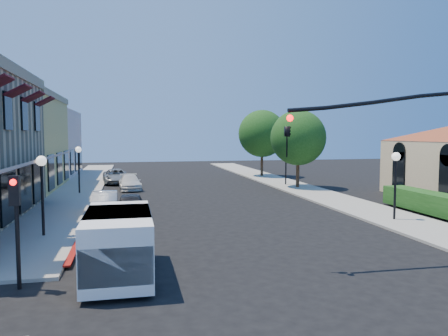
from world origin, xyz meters
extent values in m
plane|color=black|center=(0.00, 0.00, 0.00)|extent=(120.00, 120.00, 0.00)
cube|color=gray|center=(-8.75, 27.00, 0.06)|extent=(3.50, 50.00, 0.12)
cube|color=gray|center=(8.75, 27.00, 0.06)|extent=(3.50, 50.00, 0.12)
cube|color=maroon|center=(-6.90, 8.00, 0.00)|extent=(0.25, 10.00, 0.06)
cube|color=tan|center=(-10.65, 11.00, 7.80)|extent=(0.50, 18.20, 0.60)
cube|color=#561416|center=(-9.60, 11.00, 3.05)|extent=(1.75, 17.00, 0.67)
cube|color=#410D14|center=(-9.95, 10.80, 6.55)|extent=(1.02, 1.50, 0.60)
cube|color=#410D14|center=(-9.95, 14.20, 6.55)|extent=(1.02, 1.50, 0.60)
cube|color=#410D14|center=(-9.95, 17.60, 6.55)|extent=(1.02, 1.50, 0.60)
cube|color=black|center=(-10.45, 10.30, 1.60)|extent=(0.12, 2.60, 2.60)
cube|color=black|center=(-10.45, 13.70, 1.60)|extent=(0.12, 2.60, 2.60)
cube|color=black|center=(-10.45, 17.10, 1.60)|extent=(0.12, 2.60, 2.60)
cube|color=beige|center=(-15.50, 38.00, 3.50)|extent=(10.00, 12.00, 7.00)
cube|color=black|center=(14.45, 11.50, 1.80)|extent=(0.12, 1.40, 2.80)
cube|color=black|center=(14.45, 16.50, 1.80)|extent=(0.12, 1.40, 2.80)
cube|color=#184212|center=(11.70, 9.00, 0.00)|extent=(1.40, 8.00, 1.10)
cylinder|color=#2F2112|center=(8.80, 22.00, 1.05)|extent=(0.28, 0.28, 2.10)
sphere|color=#184212|center=(8.80, 22.00, 4.20)|extent=(4.56, 4.56, 4.56)
cylinder|color=#2F2112|center=(8.80, 32.00, 1.14)|extent=(0.28, 0.28, 2.27)
sphere|color=#184212|center=(8.80, 32.00, 4.55)|extent=(4.94, 4.94, 4.94)
cylinder|color=black|center=(4.10, 1.50, 5.60)|extent=(7.80, 0.14, 0.14)
imported|color=black|center=(0.20, 1.50, 4.70)|extent=(0.20, 0.16, 1.00)
sphere|color=#FF0C0C|center=(0.20, 1.32, 5.00)|extent=(0.22, 0.22, 0.22)
cylinder|color=black|center=(-8.00, 1.50, 1.50)|extent=(0.12, 0.12, 3.00)
cube|color=black|center=(-8.00, 1.35, 2.90)|extent=(0.28, 0.22, 0.85)
sphere|color=#FF0C0C|center=(-8.00, 1.23, 3.15)|extent=(0.18, 0.18, 0.18)
cylinder|color=black|center=(-8.50, 8.00, 1.60)|extent=(0.12, 0.12, 3.20)
sphere|color=white|center=(-8.50, 8.00, 3.35)|extent=(0.44, 0.44, 0.44)
cylinder|color=black|center=(-8.50, 22.00, 1.60)|extent=(0.12, 0.12, 3.20)
sphere|color=white|center=(-8.50, 22.00, 3.35)|extent=(0.44, 0.44, 0.44)
cylinder|color=black|center=(8.50, 8.00, 1.60)|extent=(0.12, 0.12, 3.20)
sphere|color=white|center=(8.50, 8.00, 3.35)|extent=(0.44, 0.44, 0.44)
cylinder|color=black|center=(8.50, 24.00, 1.60)|extent=(0.12, 0.12, 3.20)
sphere|color=white|center=(8.50, 24.00, 3.35)|extent=(0.44, 0.44, 0.44)
cube|color=white|center=(-5.19, 2.00, 1.10)|extent=(2.01, 4.63, 1.89)
cube|color=white|center=(-5.20, 0.00, 1.00)|extent=(1.95, 0.64, 1.05)
cube|color=black|center=(-5.20, 0.37, 1.52)|extent=(1.79, 0.11, 0.95)
cube|color=black|center=(-5.19, 2.32, 1.58)|extent=(2.03, 2.74, 0.95)
cylinder|color=black|center=(-6.09, 0.43, 0.35)|extent=(0.26, 0.69, 0.69)
cylinder|color=black|center=(-6.08, 3.58, 0.35)|extent=(0.26, 0.69, 0.69)
cylinder|color=black|center=(-4.30, 0.42, 0.35)|extent=(0.26, 0.69, 0.69)
cylinder|color=black|center=(-4.29, 3.57, 0.35)|extent=(0.26, 0.69, 0.69)
imported|color=black|center=(-4.80, 12.00, 0.64)|extent=(1.59, 3.78, 1.28)
imported|color=#A9ACAE|center=(-6.20, 13.00, 0.65)|extent=(1.46, 3.98, 1.30)
imported|color=silver|center=(-4.80, 24.02, 0.59)|extent=(1.90, 4.17, 1.18)
imported|color=#939697|center=(-6.05, 28.81, 0.66)|extent=(2.59, 4.89, 1.31)
camera|label=1|loc=(-4.81, -11.85, 4.49)|focal=35.00mm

